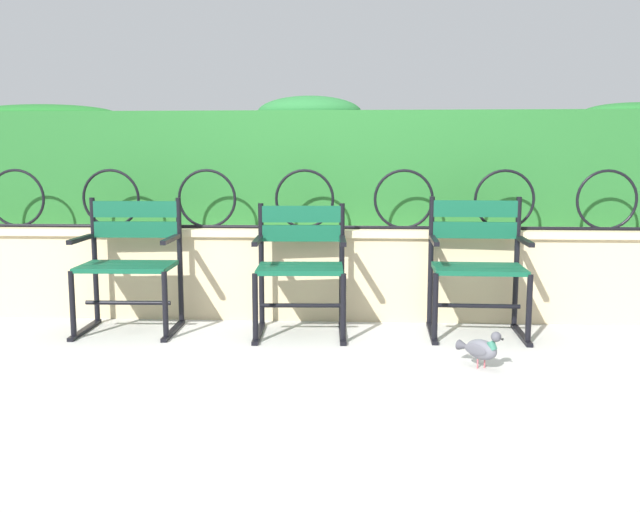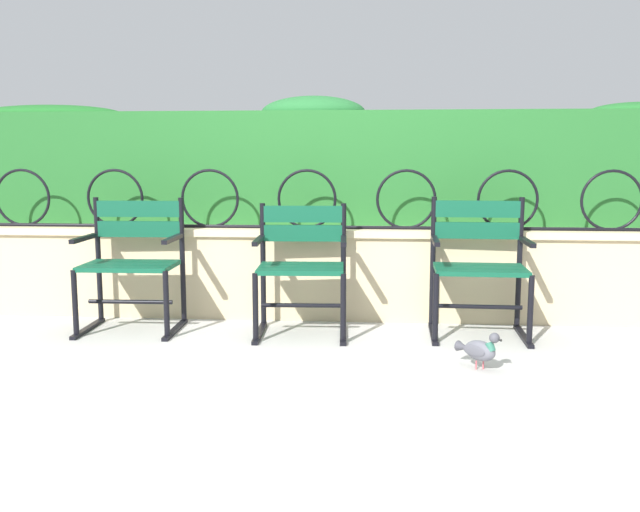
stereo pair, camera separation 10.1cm
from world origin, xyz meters
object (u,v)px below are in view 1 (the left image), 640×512
park_chair_left (130,260)px  pigeon_near_chairs (481,348)px  park_chair_right (477,262)px  park_chair_centre (301,264)px

park_chair_left → pigeon_near_chairs: size_ratio=3.72×
park_chair_right → pigeon_near_chairs: 0.86m
park_chair_left → park_chair_centre: park_chair_left is taller
park_chair_centre → park_chair_right: (1.15, 0.05, 0.01)m
park_chair_centre → pigeon_near_chairs: 1.32m
park_chair_right → pigeon_near_chairs: bearing=-97.2°
pigeon_near_chairs → park_chair_left: bearing=161.3°
park_chair_centre → pigeon_near_chairs: park_chair_centre is taller
park_chair_right → park_chair_centre: bearing=-177.3°
park_chair_left → pigeon_near_chairs: 2.34m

